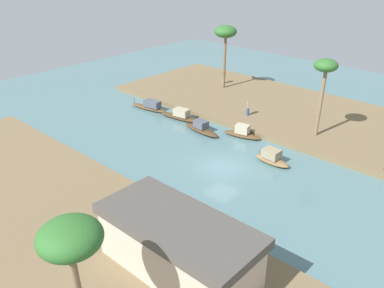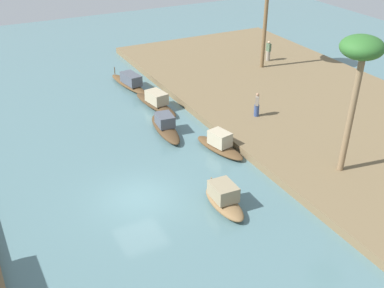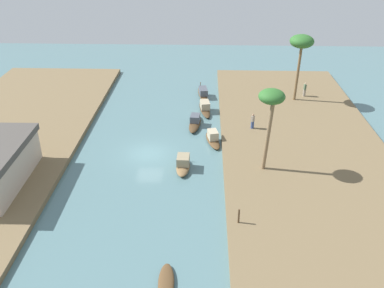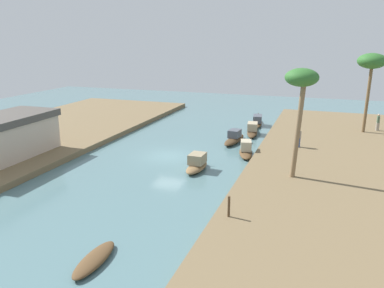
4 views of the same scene
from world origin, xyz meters
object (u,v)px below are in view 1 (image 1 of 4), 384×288
Objects in this scene: person_on_near_bank at (224,78)px; palm_tree_left_far at (226,33)px; person_by_mooring at (248,109)px; sampan_midstream at (181,116)px; palm_tree_right_tall at (71,241)px; sampan_foreground at (272,158)px; riverside_building at (178,245)px; sampan_with_red_awning at (201,128)px; palm_tree_left_near at (325,70)px; sampan_with_tall_canopy at (242,133)px; sampan_upstream_small at (150,106)px.

palm_tree_left_far is at bearing 125.57° from person_on_near_bank.
palm_tree_left_far reaches higher than person_by_mooring.
sampan_midstream is 0.78× the size of palm_tree_right_tall.
riverside_building is at bearing 104.70° from sampan_foreground.
sampan_foreground is 21.32m from palm_tree_left_far.
sampan_with_red_awning is 15.38m from palm_tree_left_far.
palm_tree_left_near is 0.94× the size of palm_tree_left_far.
palm_tree_right_tall reaches higher than person_on_near_bank.
sampan_foreground is at bearing 87.00° from palm_tree_left_near.
sampan_midstream is 13.26m from palm_tree_left_far.
sampan_with_tall_canopy is 4.20m from sampan_with_red_awning.
palm_tree_left_far reaches higher than sampan_with_red_awning.
person_on_near_bank is (3.92, -12.32, 0.81)m from sampan_midstream.
sampan_midstream is 12.96m from person_on_near_bank.
palm_tree_left_far is (15.58, -12.81, 6.91)m from sampan_foreground.
sampan_midstream is 3.15× the size of person_by_mooring.
palm_tree_right_tall is at bearing 119.20° from palm_tree_left_far.
sampan_with_tall_canopy is 2.28× the size of person_on_near_bank.
sampan_upstream_small is 0.56× the size of riverside_building.
person_on_near_bank is (-0.67, -12.59, 0.81)m from sampan_upstream_small.
palm_tree_left_far is at bearing 1.78° from person_by_mooring.
riverside_building is (-20.22, 29.34, 0.92)m from person_on_near_bank.
person_on_near_bank is at bearing -57.58° from sampan_with_tall_canopy.
person_on_near_bank is 19.31m from palm_tree_left_near.
sampan_foreground is 0.50× the size of palm_tree_right_tall.
person_by_mooring is (2.37, -4.18, 0.76)m from sampan_with_tall_canopy.
person_by_mooring is (-5.27, -5.04, 0.75)m from sampan_midstream.
person_on_near_bank is 6.41m from palm_tree_left_far.
sampan_midstream is at bearing -6.39° from sampan_with_tall_canopy.
person_by_mooring reaches higher than sampan_upstream_small.
riverside_building reaches higher than sampan_foreground.
sampan_midstream is at bearing 81.84° from person_by_mooring.
palm_tree_left_far is at bearing -84.10° from sampan_midstream.
palm_tree_right_tall is (-12.47, 22.24, 5.79)m from sampan_with_red_awning.
palm_tree_left_near is (-0.38, -7.28, 6.41)m from sampan_foreground.
palm_tree_left_near reaches higher than sampan_with_tall_canopy.
person_on_near_bank is at bearing -22.00° from palm_tree_left_near.
sampan_midstream is 1.11× the size of sampan_with_red_awning.
sampan_midstream is 0.99× the size of sampan_upstream_small.
sampan_with_tall_canopy is 1.20× the size of sampan_foreground.
sampan_midstream is at bearing 22.28° from palm_tree_left_near.
sampan_upstream_small is 17.48m from sampan_foreground.
palm_tree_left_near reaches higher than riverside_building.
palm_tree_right_tall is at bearing 124.48° from sampan_upstream_small.
sampan_midstream is at bearing -46.78° from riverside_building.
person_by_mooring is at bearing 143.67° from palm_tree_left_far.
sampan_with_tall_canopy is 16.08m from palm_tree_left_far.
sampan_with_red_awning is 6.27m from person_by_mooring.
riverside_building reaches higher than person_by_mooring.
palm_tree_right_tall reaches higher than sampan_with_red_awning.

